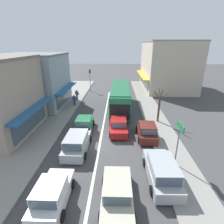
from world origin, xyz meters
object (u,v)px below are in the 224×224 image
Objects in this scene: hatchback_adjacent_lane_lead at (52,194)px; directional_road_sign at (179,134)px; hatchback_adjacent_lane_trail at (84,124)px; pedestrian_browsing_midblock at (74,99)px; parked_hatchback_kerb_second at (147,131)px; sedan_behind_bus_near at (118,126)px; city_bus at (121,96)px; street_tree_right at (159,107)px; pedestrian_with_handbag_near at (77,94)px; wagon_queue_far_back at (77,143)px; sedan_behind_bus_mid at (117,194)px; traffic_light_downstreet at (90,77)px; parked_wagon_kerb_front at (162,171)px.

directional_road_sign is (8.00, 3.67, 1.97)m from hatchback_adjacent_lane_lead.
hatchback_adjacent_lane_trail is 2.30× the size of pedestrian_browsing_midblock.
parked_hatchback_kerb_second is 2.28× the size of pedestrian_browsing_midblock.
city_bus is at bearing 87.69° from sedan_behind_bus_near.
street_tree_right is at bearing -25.57° from pedestrian_browsing_midblock.
hatchback_adjacent_lane_trail is at bearing -163.65° from street_tree_right.
pedestrian_with_handbag_near is at bearing 106.43° from hatchback_adjacent_lane_trail.
sedan_behind_bus_mid is at bearing -56.68° from wagon_queue_far_back.
directional_road_sign reaches higher than pedestrian_browsing_midblock.
traffic_light_downstreet is (-5.71, 9.57, 0.97)m from city_bus.
hatchback_adjacent_lane_trail is 2.30× the size of pedestrian_with_handbag_near.
parked_hatchback_kerb_second reaches higher than sedan_behind_bus_near.
traffic_light_downstreet is at bearing 125.43° from street_tree_right.
pedestrian_with_handbag_near is at bearing 102.49° from wagon_queue_far_back.
pedestrian_browsing_midblock is (-11.12, 5.32, -0.81)m from street_tree_right.
hatchback_adjacent_lane_trail is (-3.88, -6.99, -1.17)m from city_bus.
pedestrian_browsing_midblock reaches higher than parked_wagon_kerb_front.
traffic_light_downstreet is (-1.83, 16.56, 2.15)m from hatchback_adjacent_lane_trail.
parked_wagon_kerb_front is 1.22× the size of parked_hatchback_kerb_second.
hatchback_adjacent_lane_lead is 9.83m from sedan_behind_bus_near.
parked_wagon_kerb_front reaches higher than sedan_behind_bus_mid.
pedestrian_browsing_midblock is (-1.06, -8.83, -1.79)m from traffic_light_downstreet.
wagon_queue_far_back is at bearing -77.51° from pedestrian_with_handbag_near.
pedestrian_with_handbag_near is (-3.17, 14.31, 0.32)m from wagon_queue_far_back.
wagon_queue_far_back is 7.25m from parked_wagon_kerb_front.
hatchback_adjacent_lane_trail is 11.04m from pedestrian_with_handbag_near.
wagon_queue_far_back is 1.25× the size of directional_road_sign.
city_bus is 11.19m from traffic_light_downstreet.
directional_road_sign is at bearing -72.43° from city_bus.
city_bus reaches higher than parked_hatchback_kerb_second.
pedestrian_browsing_midblock is at bearing 122.24° from parked_wagon_kerb_front.
street_tree_right reaches higher than hatchback_adjacent_lane_lead.
city_bus reaches higher than hatchback_adjacent_lane_lead.
hatchback_adjacent_lane_trail is 0.92× the size of street_tree_right.
sedan_behind_bus_mid is 20.68m from pedestrian_with_handbag_near.
parked_hatchback_kerb_second is 12.97m from pedestrian_browsing_midblock.
pedestrian_with_handbag_near is at bearing 124.24° from directional_road_sign.
hatchback_adjacent_lane_trail is 16.80m from traffic_light_downstreet.
hatchback_adjacent_lane_lead is at bearing -162.34° from parked_wagon_kerb_front.
sedan_behind_bus_mid is at bearing -112.47° from street_tree_right.
sedan_behind_bus_mid is 1.17× the size of directional_road_sign.
parked_wagon_kerb_front is at bearing 17.66° from hatchback_adjacent_lane_lead.
street_tree_right reaches higher than parked_hatchback_kerb_second.
sedan_behind_bus_near is at bearing -1.81° from hatchback_adjacent_lane_trail.
parked_hatchback_kerb_second is 4.85m from directional_road_sign.
sedan_behind_bus_mid is 2.58× the size of pedestrian_browsing_midblock.
sedan_behind_bus_mid is 0.93× the size of parked_wagon_kerb_front.
hatchback_adjacent_lane_lead is 25.91m from traffic_light_downstreet.
pedestrian_browsing_midblock is at bearing 154.43° from street_tree_right.
pedestrian_with_handbag_near reaches higher than hatchback_adjacent_lane_lead.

